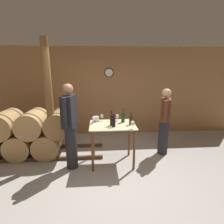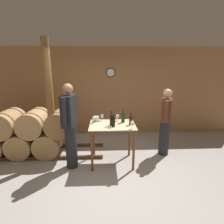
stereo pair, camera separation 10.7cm
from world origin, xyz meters
name	(u,v)px [view 2 (the right image)]	position (x,y,z in m)	size (l,w,h in m)	color
ground_plane	(114,180)	(0.00, 0.00, 0.00)	(14.00, 14.00, 0.00)	#9E9993
back_wall	(110,92)	(0.00, 2.51, 1.35)	(8.40, 0.08, 2.70)	#996B42
barrel_rack	(29,133)	(-2.01, 1.16, 0.55)	(3.90, 0.81, 1.13)	#4C331E
tasting_table	(112,132)	(0.00, 0.64, 0.73)	(0.98, 0.75, 0.91)	beige
wooden_post	(50,103)	(-1.35, 0.87, 1.35)	(0.16, 0.16, 2.70)	brown
wine_bottle_far_left	(111,120)	(-0.02, 0.58, 1.04)	(0.07, 0.07, 0.32)	black
wine_bottle_left	(113,122)	(0.02, 0.49, 1.02)	(0.07, 0.07, 0.27)	black
wine_bottle_center	(123,117)	(0.25, 0.78, 1.03)	(0.08, 0.08, 0.31)	#193819
wine_bottle_right	(131,120)	(0.39, 0.60, 1.01)	(0.07, 0.07, 0.26)	black
wine_glass_near_left	(93,119)	(-0.41, 0.75, 1.01)	(0.06, 0.06, 0.14)	silver
wine_glass_near_center	(102,116)	(-0.22, 0.91, 1.02)	(0.06, 0.06, 0.14)	silver
wine_glass_near_right	(118,117)	(0.13, 0.90, 1.01)	(0.07, 0.07, 0.14)	silver
wine_glass_far_side	(132,124)	(0.38, 0.33, 1.02)	(0.07, 0.07, 0.15)	silver
ice_bucket	(96,119)	(-0.35, 0.88, 0.97)	(0.13, 0.13, 0.12)	silver
person_host	(70,125)	(-0.88, 0.52, 0.96)	(0.29, 0.58, 1.80)	#232328
person_visitor_with_scarf	(165,121)	(1.29, 0.99, 0.86)	(0.34, 0.56, 1.63)	#232328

